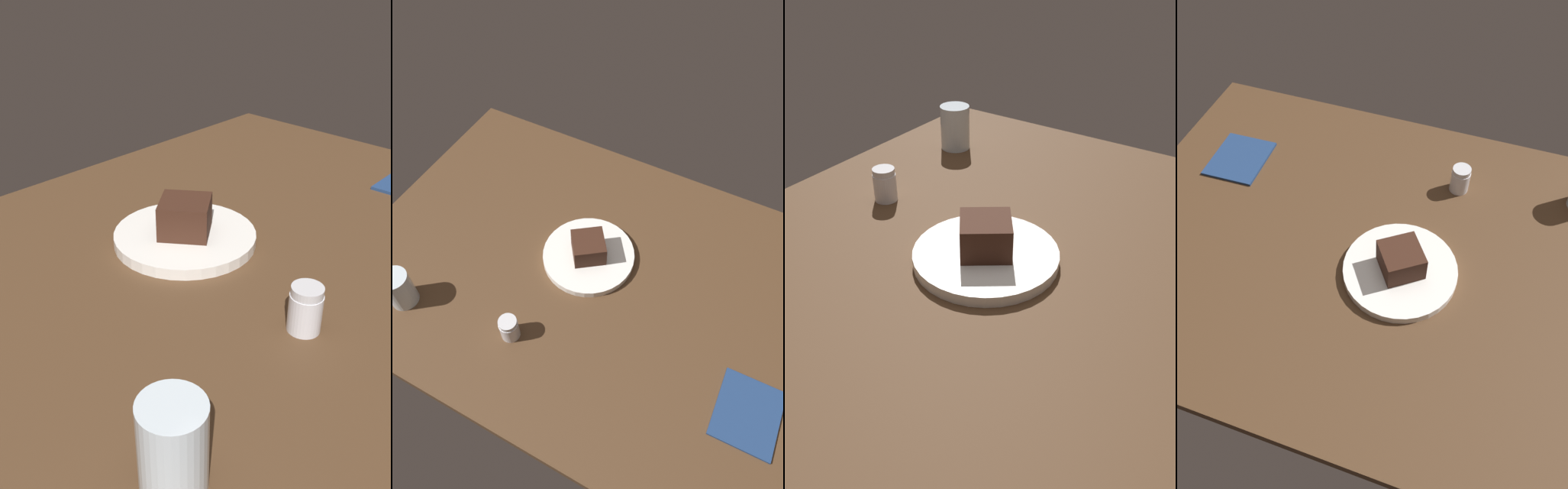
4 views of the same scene
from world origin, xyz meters
TOP-DOWN VIEW (x-y plane):
  - dining_table at (0.00, 0.00)cm, footprint 120.00×84.00cm
  - dessert_plate at (-3.71, 4.15)cm, footprint 22.93×22.93cm
  - chocolate_cake_slice at (-3.72, 4.09)cm, footprint 10.92×10.93cm
  - salt_shaker at (-9.53, -22.58)cm, footprint 4.32×4.32cm
  - folded_napkin at (42.82, -14.82)cm, footprint 13.20×15.38cm

SIDE VIEW (x-z plane):
  - dining_table at x=0.00cm, z-range 0.00..3.00cm
  - folded_napkin at x=42.82cm, z-range 3.00..3.60cm
  - dessert_plate at x=-3.71cm, z-range 3.00..4.81cm
  - salt_shaker at x=-9.53cm, z-range 2.95..9.35cm
  - chocolate_cake_slice at x=-3.72cm, z-range 4.81..10.46cm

